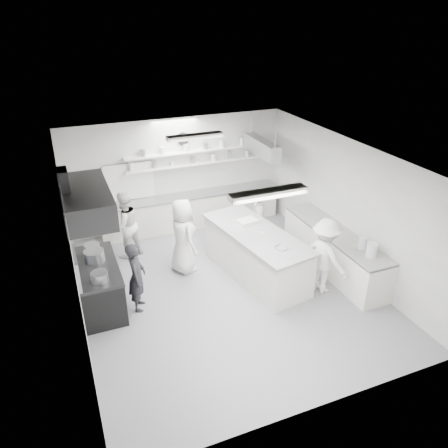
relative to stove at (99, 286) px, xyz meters
name	(u,v)px	position (x,y,z in m)	size (l,w,h in m)	color
floor	(225,288)	(2.60, -0.40, -0.46)	(6.00, 7.00, 0.02)	gray
ceiling	(225,156)	(2.60, -0.40, 2.56)	(6.00, 7.00, 0.02)	silver
wall_back	(177,173)	(2.60, 3.10, 1.05)	(6.00, 0.04, 3.00)	silver
wall_front	(320,333)	(2.60, -3.90, 1.05)	(6.00, 0.04, 3.00)	silver
wall_left	(72,255)	(-0.40, -0.40, 1.05)	(0.04, 7.00, 3.00)	silver
wall_right	(346,205)	(5.60, -0.40, 1.05)	(0.04, 7.00, 3.00)	silver
stove	(99,286)	(0.00, 0.00, 0.00)	(0.80, 1.80, 0.90)	black
exhaust_hood	(86,201)	(0.00, 0.00, 1.90)	(0.85, 2.00, 0.50)	#272728
back_counter	(192,210)	(2.90, 2.80, 0.01)	(5.00, 0.60, 0.92)	silver
shelf_lower	(202,163)	(3.30, 2.97, 1.30)	(4.20, 0.26, 0.04)	silver
shelf_upper	(202,150)	(3.30, 2.97, 1.65)	(4.20, 0.26, 0.04)	silver
pass_through_window	(129,181)	(1.30, 3.08, 1.00)	(1.30, 0.04, 1.00)	black
wall_clock	(183,138)	(2.80, 3.06, 2.00)	(0.32, 0.32, 0.05)	silver
right_counter	(334,251)	(5.25, -0.60, 0.02)	(0.74, 3.30, 0.94)	silver
pot_rack	(262,147)	(4.60, 2.00, 1.85)	(0.30, 1.60, 0.40)	#A2A4A7
light_fixture_front	(268,193)	(2.60, -2.20, 2.49)	(1.30, 0.25, 0.10)	silver
light_fixture_rear	(195,136)	(2.60, 1.40, 2.49)	(1.30, 0.25, 0.10)	silver
prep_island	(256,254)	(3.46, -0.15, 0.07)	(1.05, 2.83, 1.04)	silver
stove_pot	(94,257)	(0.00, 0.16, 0.60)	(0.40, 0.40, 0.29)	#A2A4A7
cook_stove	(137,277)	(0.71, -0.39, 0.29)	(0.54, 0.36, 1.48)	#242327
cook_back	(125,225)	(0.89, 1.81, 0.39)	(0.82, 0.64, 1.68)	silver
cook_island_left	(183,236)	(1.99, 0.65, 0.44)	(0.87, 0.57, 1.78)	silver
cook_island_right	(258,221)	(4.03, 0.91, 0.32)	(0.90, 0.37, 1.53)	silver
cook_right	(325,256)	(4.53, -1.26, 0.40)	(1.10, 0.63, 1.70)	silver
bowl_island_a	(282,249)	(3.63, -0.98, 0.63)	(0.26, 0.26, 0.06)	#A2A4A7
bowl_island_b	(260,235)	(3.49, -0.25, 0.63)	(0.21, 0.21, 0.06)	silver
bowl_right	(359,248)	(5.25, -1.43, 0.52)	(0.24, 0.24, 0.06)	silver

